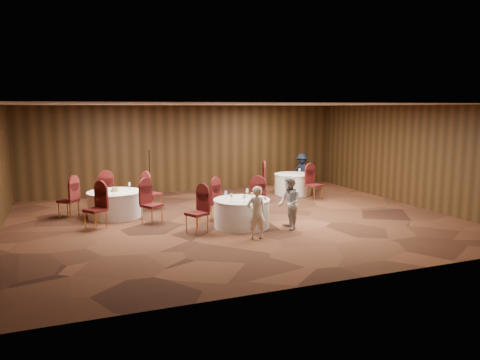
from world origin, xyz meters
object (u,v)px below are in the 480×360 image
object	(u,v)px
table_main	(242,213)
woman_b	(289,203)
man_c	(302,171)
mic_stand	(150,184)
table_left	(115,204)
woman_a	(256,213)
table_right	(293,184)

from	to	relation	value
table_main	woman_b	size ratio (longest dim) A/B	1.07
man_c	woman_b	bearing A→B (deg)	-68.51
mic_stand	table_main	bearing A→B (deg)	-72.50
table_left	woman_b	size ratio (longest dim) A/B	1.13
woman_b	man_c	xyz separation A→B (m)	(3.32, 5.34, -0.01)
table_left	woman_b	xyz separation A→B (m)	(4.01, -3.07, 0.31)
woman_a	woman_b	world-z (taller)	woman_b
table_right	woman_a	xyz separation A→B (m)	(-3.57, -4.91, 0.27)
table_main	table_right	size ratio (longest dim) A/B	1.09
table_main	table_left	distance (m)	3.81
table_right	mic_stand	world-z (taller)	mic_stand
table_right	woman_a	distance (m)	6.08
table_main	table_right	bearing A→B (deg)	46.94
table_left	man_c	world-z (taller)	man_c
man_c	mic_stand	bearing A→B (deg)	-127.77
man_c	table_left	bearing A→B (deg)	-109.43
table_right	table_left	bearing A→B (deg)	-168.41
table_main	man_c	distance (m)	6.41
mic_stand	woman_a	bearing A→B (deg)	-76.67
table_left	table_right	world-z (taller)	same
woman_a	man_c	world-z (taller)	man_c
woman_a	woman_b	xyz separation A→B (m)	(1.15, 0.52, 0.05)
woman_a	man_c	distance (m)	7.37
table_main	mic_stand	size ratio (longest dim) A/B	0.88
table_left	table_right	xyz separation A→B (m)	(6.44, 1.32, -0.00)
mic_stand	man_c	bearing A→B (deg)	-1.12
mic_stand	woman_b	world-z (taller)	mic_stand
table_left	woman_a	bearing A→B (deg)	-51.36
woman_a	woman_b	size ratio (longest dim) A/B	0.93
woman_a	table_left	bearing A→B (deg)	-49.42
table_left	woman_a	distance (m)	4.60
table_main	woman_a	size ratio (longest dim) A/B	1.15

